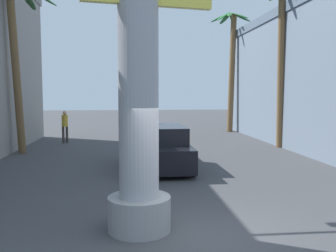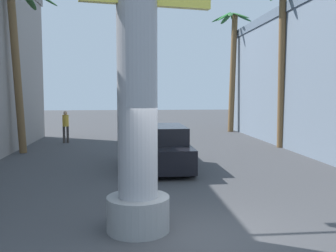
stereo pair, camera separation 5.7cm
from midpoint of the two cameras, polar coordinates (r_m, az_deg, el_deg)
ground_plane at (r=17.16m, az=-1.35°, el=-4.26°), size 87.26×87.26×0.00m
neon_sign_pole at (r=7.54m, az=-4.50°, el=15.41°), size 2.93×1.28×9.40m
street_lamp at (r=13.90m, az=23.93°, el=10.94°), size 2.72×0.28×7.07m
traffic_light_mast at (r=10.58m, az=-23.75°, el=13.00°), size 4.97×0.32×6.18m
car_lead at (r=14.09m, az=-0.98°, el=-3.28°), size 2.07×4.89×1.56m
palm_tree_far_right at (r=27.39m, az=9.84°, el=9.98°), size 2.82×2.96×8.50m
palm_tree_mid_right at (r=19.88m, az=17.17°, el=11.64°), size 2.80×2.81×8.15m
palm_tree_mid_left at (r=18.32m, az=-21.85°, el=10.87°), size 3.22×3.51×7.57m
pedestrian_far_left at (r=21.55m, az=-15.26°, el=0.28°), size 0.40×0.40×1.78m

